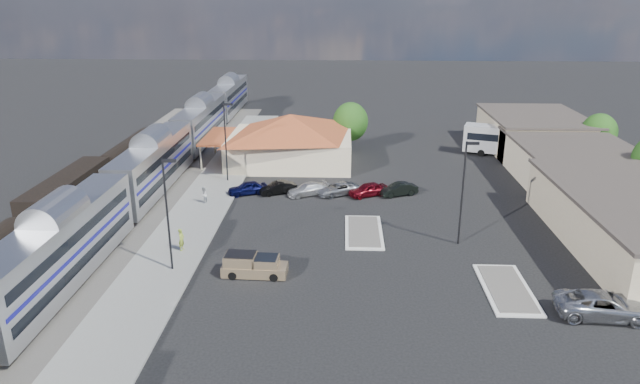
{
  "coord_description": "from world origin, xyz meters",
  "views": [
    {
      "loc": [
        2.03,
        -45.04,
        20.3
      ],
      "look_at": [
        -0.04,
        4.89,
        2.8
      ],
      "focal_mm": 32.0,
      "sensor_mm": 36.0,
      "label": 1
    }
  ],
  "objects_px": {
    "station_depot": "(290,138)",
    "coach_bus": "(512,140)",
    "suv": "(603,305)",
    "pickup_truck": "(255,266)"
  },
  "relations": [
    {
      "from": "station_depot",
      "to": "pickup_truck",
      "type": "xyz_separation_m",
      "value": [
        0.06,
        -30.5,
        -2.33
      ]
    },
    {
      "from": "station_depot",
      "to": "pickup_truck",
      "type": "bearing_deg",
      "value": -89.89
    },
    {
      "from": "station_depot",
      "to": "suv",
      "type": "xyz_separation_m",
      "value": [
        23.89,
        -35.33,
        -2.28
      ]
    },
    {
      "from": "station_depot",
      "to": "coach_bus",
      "type": "bearing_deg",
      "value": 7.87
    },
    {
      "from": "station_depot",
      "to": "coach_bus",
      "type": "distance_m",
      "value": 28.85
    },
    {
      "from": "station_depot",
      "to": "coach_bus",
      "type": "height_order",
      "value": "station_depot"
    },
    {
      "from": "station_depot",
      "to": "coach_bus",
      "type": "relative_size",
      "value": 1.49
    },
    {
      "from": "suv",
      "to": "coach_bus",
      "type": "xyz_separation_m",
      "value": [
        4.68,
        39.28,
        1.39
      ]
    },
    {
      "from": "pickup_truck",
      "to": "coach_bus",
      "type": "distance_m",
      "value": 44.73
    },
    {
      "from": "suv",
      "to": "coach_bus",
      "type": "height_order",
      "value": "coach_bus"
    }
  ]
}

